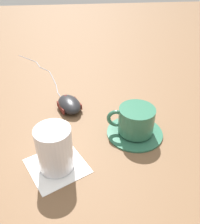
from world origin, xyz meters
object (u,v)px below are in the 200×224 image
(coffee_cup, at_px, (135,120))
(drinking_glass, at_px, (55,149))
(computer_mouse, at_px, (69,104))
(saucer, at_px, (135,132))

(coffee_cup, bearing_deg, drinking_glass, -153.90)
(coffee_cup, relative_size, computer_mouse, 1.08)
(saucer, xyz_separation_m, drinking_glass, (-0.20, -0.09, 0.05))
(coffee_cup, distance_m, computer_mouse, 0.21)
(drinking_glass, bearing_deg, computer_mouse, 82.79)
(computer_mouse, bearing_deg, coffee_cup, -36.70)
(saucer, relative_size, computer_mouse, 1.30)
(coffee_cup, height_order, drinking_glass, drinking_glass)
(coffee_cup, relative_size, drinking_glass, 1.16)
(computer_mouse, xyz_separation_m, drinking_glass, (-0.03, -0.22, 0.04))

